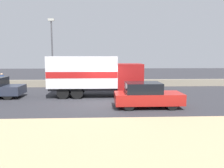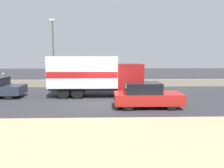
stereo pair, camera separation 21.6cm
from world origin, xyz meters
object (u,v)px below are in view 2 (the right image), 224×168
at_px(street_lamp, 53,49).
at_px(pedestrian, 4,82).
at_px(car_hatchback, 146,95).
at_px(box_truck, 93,74).

xyz_separation_m(street_lamp, pedestrian, (-4.21, -1.47, -3.00)).
bearing_deg(street_lamp, car_hatchback, -47.25).
xyz_separation_m(box_truck, pedestrian, (-8.20, 2.75, -0.91)).
relative_size(car_hatchback, pedestrian, 2.51).
bearing_deg(car_hatchback, street_lamp, 132.75).
relative_size(street_lamp, box_truck, 0.92).
xyz_separation_m(box_truck, car_hatchback, (3.49, -3.87, -0.99)).
height_order(box_truck, car_hatchback, box_truck).
distance_m(box_truck, pedestrian, 8.70).
relative_size(street_lamp, car_hatchback, 1.60).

